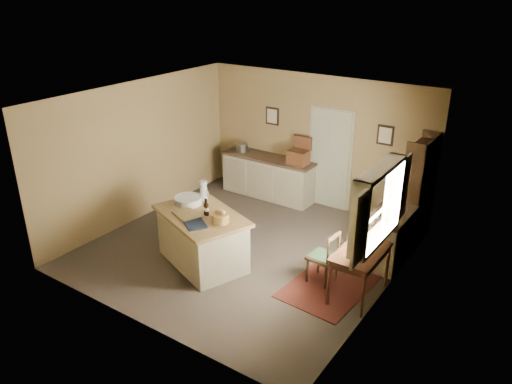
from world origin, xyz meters
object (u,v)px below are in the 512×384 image
(desk_chair, at_px, (322,257))
(shelving_unit, at_px, (420,191))
(work_island, at_px, (202,237))
(right_cabinet, at_px, (388,237))
(writing_desk, at_px, (360,257))
(sideboard, at_px, (269,175))

(desk_chair, relative_size, shelving_unit, 0.44)
(work_island, height_order, right_cabinet, work_island)
(right_cabinet, relative_size, shelving_unit, 0.54)
(work_island, bearing_deg, right_cabinet, 56.12)
(writing_desk, xyz_separation_m, desk_chair, (-0.63, 0.04, -0.24))
(writing_desk, bearing_deg, sideboard, 142.70)
(right_cabinet, bearing_deg, shelving_unit, 81.33)
(work_island, relative_size, shelving_unit, 0.94)
(work_island, xyz_separation_m, right_cabinet, (2.53, 1.78, -0.02))
(sideboard, relative_size, writing_desk, 2.10)
(sideboard, xyz_separation_m, right_cabinet, (3.14, -1.20, -0.02))
(desk_chair, distance_m, right_cabinet, 1.32)
(writing_desk, height_order, desk_chair, desk_chair)
(work_island, relative_size, right_cabinet, 1.74)
(right_cabinet, bearing_deg, desk_chair, -118.43)
(sideboard, xyz_separation_m, desk_chair, (2.52, -2.35, -0.05))
(work_island, distance_m, desk_chair, 2.00)
(desk_chair, distance_m, shelving_unit, 2.36)
(writing_desk, bearing_deg, right_cabinet, 90.01)
(sideboard, relative_size, shelving_unit, 1.07)
(sideboard, relative_size, desk_chair, 2.41)
(desk_chair, bearing_deg, writing_desk, 1.07)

